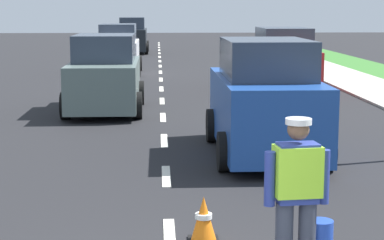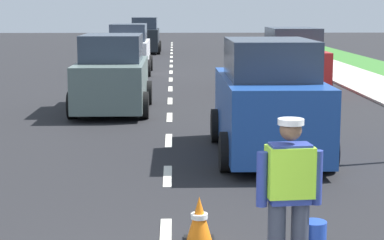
% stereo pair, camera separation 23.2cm
% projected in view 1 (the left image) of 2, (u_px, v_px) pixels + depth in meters
% --- Properties ---
extents(ground_plane, '(96.00, 96.00, 0.00)m').
position_uv_depth(ground_plane, '(161.00, 79.00, 26.17)').
color(ground_plane, black).
extents(lane_center_line, '(0.14, 46.40, 0.01)m').
position_uv_depth(lane_center_line, '(160.00, 69.00, 30.31)').
color(lane_center_line, silver).
rests_on(lane_center_line, ground).
extents(road_worker, '(0.75, 0.42, 1.67)m').
position_uv_depth(road_worker, '(299.00, 191.00, 6.75)').
color(road_worker, '#383D4C').
rests_on(road_worker, ground).
extents(traffic_cone_near, '(0.36, 0.36, 0.55)m').
position_uv_depth(traffic_cone_near, '(204.00, 220.00, 7.96)').
color(traffic_cone_near, black).
rests_on(traffic_cone_near, ground).
extents(car_oncoming_lead, '(2.00, 4.04, 2.03)m').
position_uv_depth(car_oncoming_lead, '(105.00, 76.00, 17.88)').
color(car_oncoming_lead, slate).
rests_on(car_oncoming_lead, ground).
extents(car_parked_far, '(2.00, 4.37, 2.09)m').
position_uv_depth(car_parked_far, '(282.00, 61.00, 22.39)').
color(car_parked_far, red).
rests_on(car_parked_far, ground).
extents(car_oncoming_second, '(1.89, 4.14, 2.06)m').
position_uv_depth(car_oncoming_second, '(118.00, 51.00, 28.12)').
color(car_oncoming_second, silver).
rests_on(car_oncoming_second, ground).
extents(car_outgoing_ahead, '(1.97, 4.14, 2.17)m').
position_uv_depth(car_outgoing_ahead, '(265.00, 102.00, 12.56)').
color(car_outgoing_ahead, '#1E4799').
rests_on(car_outgoing_ahead, ground).
extents(car_oncoming_third, '(1.91, 4.26, 2.15)m').
position_uv_depth(car_oncoming_third, '(133.00, 36.00, 40.90)').
color(car_oncoming_third, black).
rests_on(car_oncoming_third, ground).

